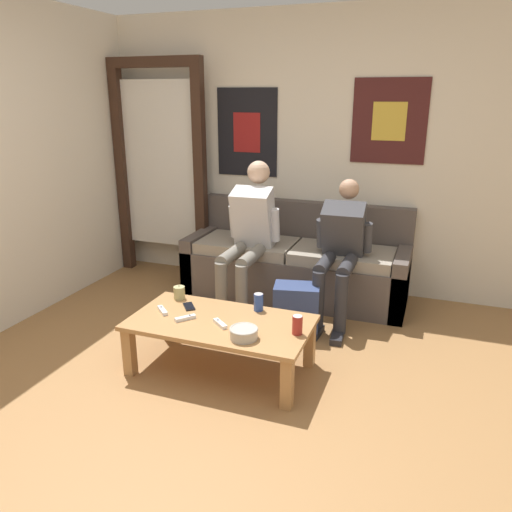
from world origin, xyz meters
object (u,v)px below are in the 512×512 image
person_seated_adult (249,231)px  drink_can_red (297,325)px  drink_can_blue (259,302)px  ceramic_bowl (244,333)px  pillar_candle (179,293)px  couch (296,265)px  person_seated_teen (340,246)px  game_controller_near_right (163,310)px  coffee_table (221,328)px  game_controller_near_left (220,324)px  game_controller_far_center (185,318)px  backpack (296,311)px  cell_phone (189,306)px

person_seated_adult → drink_can_red: bearing=-56.2°
drink_can_blue → drink_can_red: bearing=-35.9°
ceramic_bowl → pillar_candle: size_ratio=1.70×
couch → drink_can_blue: 1.25m
person_seated_adult → person_seated_teen: (0.80, 0.01, -0.06)m
pillar_candle → drink_can_blue: bearing=0.6°
game_controller_near_right → coffee_table: bearing=1.8°
person_seated_teen → game_controller_near_left: 1.34m
person_seated_adult → game_controller_near_right: (-0.21, -1.14, -0.30)m
person_seated_adult → person_seated_teen: size_ratio=1.11×
person_seated_adult → game_controller_near_left: size_ratio=9.46×
game_controller_far_center → backpack: bearing=54.1°
drink_can_blue → drink_can_red: (0.35, -0.25, 0.00)m
drink_can_red → game_controller_near_right: size_ratio=0.97×
person_seated_adult → drink_can_blue: size_ratio=10.14×
person_seated_teen → coffee_table: bearing=-116.8°
drink_can_red → pillar_candle: bearing=165.7°
ceramic_bowl → game_controller_near_left: 0.24m
couch → person_seated_teen: bearing=-36.7°
person_seated_adult → drink_can_red: (0.76, -1.13, -0.25)m
game_controller_far_center → person_seated_teen: bearing=56.4°
cell_phone → game_controller_far_center: bearing=-69.0°
backpack → ceramic_bowl: (-0.09, -0.88, 0.22)m
game_controller_near_right → cell_phone: game_controller_near_right is taller
backpack → game_controller_near_left: (-0.30, -0.77, 0.19)m
cell_phone → person_seated_teen: bearing=49.1°
coffee_table → pillar_candle: pillar_candle is taller
backpack → drink_can_blue: bearing=-107.9°
person_seated_adult → drink_can_blue: bearing=-65.1°
person_seated_adult → game_controller_near_left: 1.26m
coffee_table → person_seated_teen: (0.57, 1.14, 0.31)m
pillar_candle → game_controller_near_right: 0.26m
ceramic_bowl → drink_can_blue: drink_can_blue is taller
game_controller_near_right → pillar_candle: bearing=91.1°
person_seated_teen → ceramic_bowl: (-0.33, -1.32, -0.22)m
coffee_table → cell_phone: bearing=157.3°
person_seated_teen → game_controller_near_right: 1.55m
drink_can_blue → game_controller_near_left: 0.35m
game_controller_near_left → cell_phone: game_controller_near_left is taller
drink_can_blue → game_controller_far_center: 0.52m
drink_can_blue → game_controller_near_right: drink_can_blue is taller
pillar_candle → drink_can_red: (0.97, -0.25, 0.01)m
game_controller_near_right → game_controller_near_left: bearing=-6.4°
person_seated_teen → pillar_candle: (-1.01, -0.90, -0.21)m
person_seated_teen → drink_can_blue: 0.99m
ceramic_bowl → game_controller_near_left: bearing=151.4°
couch → pillar_candle: 1.36m
person_seated_teen → ceramic_bowl: bearing=-104.1°
person_seated_teen → person_seated_adult: bearing=-179.4°
drink_can_red → game_controller_far_center: bearing=-175.4°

